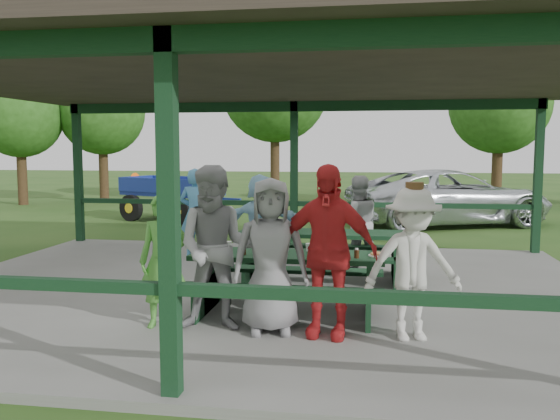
% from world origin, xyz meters
% --- Properties ---
extents(ground, '(90.00, 90.00, 0.00)m').
position_xyz_m(ground, '(0.00, 0.00, 0.00)').
color(ground, '#244916').
rests_on(ground, ground).
extents(concrete_slab, '(10.00, 8.00, 0.10)m').
position_xyz_m(concrete_slab, '(0.00, 0.00, 0.05)').
color(concrete_slab, slate).
rests_on(concrete_slab, ground).
extents(pavilion_structure, '(10.60, 8.60, 3.24)m').
position_xyz_m(pavilion_structure, '(0.00, 0.00, 3.17)').
color(pavilion_structure, black).
rests_on(pavilion_structure, concrete_slab).
extents(picnic_table_near, '(2.38, 1.39, 0.75)m').
position_xyz_m(picnic_table_near, '(0.60, -1.20, 0.57)').
color(picnic_table_near, black).
rests_on(picnic_table_near, concrete_slab).
extents(picnic_table_far, '(2.60, 1.39, 0.75)m').
position_xyz_m(picnic_table_far, '(0.86, 0.80, 0.57)').
color(picnic_table_far, black).
rests_on(picnic_table_far, concrete_slab).
extents(table_setting, '(2.30, 0.45, 0.10)m').
position_xyz_m(table_setting, '(0.60, -1.18, 0.88)').
color(table_setting, white).
rests_on(table_setting, picnic_table_near).
extents(contestant_green, '(0.58, 0.40, 1.54)m').
position_xyz_m(contestant_green, '(-0.71, -2.03, 0.87)').
color(contestant_green, '#4B9A36').
rests_on(contestant_green, concrete_slab).
extents(contestant_grey_left, '(0.97, 0.78, 1.87)m').
position_xyz_m(contestant_grey_left, '(-0.10, -2.00, 1.03)').
color(contestant_grey_left, gray).
rests_on(contestant_grey_left, concrete_slab).
extents(contestant_grey_mid, '(0.94, 0.70, 1.73)m').
position_xyz_m(contestant_grey_mid, '(0.52, -2.01, 0.97)').
color(contestant_grey_mid, gray).
rests_on(contestant_grey_mid, concrete_slab).
extents(contestant_red, '(1.16, 0.60, 1.89)m').
position_xyz_m(contestant_red, '(1.15, -2.04, 1.04)').
color(contestant_red, red).
rests_on(contestant_red, concrete_slab).
extents(contestant_white_fedora, '(1.18, 0.85, 1.70)m').
position_xyz_m(contestant_white_fedora, '(2.07, -2.02, 0.93)').
color(contestant_white_fedora, silver).
rests_on(contestant_white_fedora, concrete_slab).
extents(spectator_lblue, '(1.56, 0.73, 1.61)m').
position_xyz_m(spectator_lblue, '(-0.27, 1.58, 0.91)').
color(spectator_lblue, '#8ABCD6').
rests_on(spectator_lblue, concrete_slab).
extents(spectator_blue, '(0.64, 0.45, 1.68)m').
position_xyz_m(spectator_blue, '(-1.64, 2.19, 0.94)').
color(spectator_blue, teal).
rests_on(spectator_blue, concrete_slab).
extents(spectator_grey, '(0.92, 0.80, 1.60)m').
position_xyz_m(spectator_grey, '(1.37, 1.59, 0.90)').
color(spectator_grey, '#9A9B9D').
rests_on(spectator_grey, concrete_slab).
extents(pickup_truck, '(6.18, 4.57, 1.56)m').
position_xyz_m(pickup_truck, '(3.73, 8.63, 0.78)').
color(pickup_truck, silver).
rests_on(pickup_truck, ground).
extents(farm_trailer, '(3.94, 2.59, 1.39)m').
position_xyz_m(farm_trailer, '(-4.28, 8.45, 0.69)').
color(farm_trailer, navy).
rests_on(farm_trailer, ground).
extents(tree_far_left, '(3.35, 3.35, 5.23)m').
position_xyz_m(tree_far_left, '(-8.95, 13.69, 3.54)').
color(tree_far_left, '#301F13').
rests_on(tree_far_left, ground).
extents(tree_left, '(4.19, 4.19, 6.55)m').
position_xyz_m(tree_left, '(-2.23, 14.67, 4.44)').
color(tree_left, '#301F13').
rests_on(tree_left, ground).
extents(tree_mid, '(3.46, 3.46, 5.41)m').
position_xyz_m(tree_mid, '(5.89, 13.31, 3.66)').
color(tree_mid, '#301F13').
rests_on(tree_mid, ground).
extents(tree_edge_left, '(3.18, 3.18, 4.98)m').
position_xyz_m(tree_edge_left, '(-11.56, 12.27, 3.36)').
color(tree_edge_left, '#301F13').
rests_on(tree_edge_left, ground).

